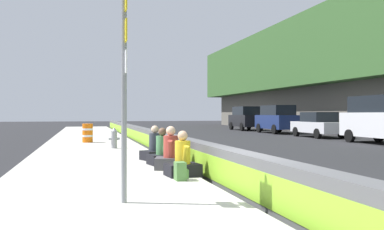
{
  "coord_description": "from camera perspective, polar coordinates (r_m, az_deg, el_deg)",
  "views": [
    {
      "loc": [
        -7.34,
        3.03,
        1.6
      ],
      "look_at": [
        8.11,
        -1.11,
        1.55
      ],
      "focal_mm": 38.07,
      "sensor_mm": 36.0,
      "label": 1
    }
  ],
  "objects": [
    {
      "name": "ground_plane",
      "position": [
        8.1,
        7.43,
        -11.2
      ],
      "size": [
        160.0,
        160.0,
        0.0
      ],
      "primitive_type": "plane",
      "color": "#232326",
      "rests_on": "ground"
    },
    {
      "name": "seated_person_foreground",
      "position": [
        9.59,
        -1.32,
        -6.56
      ],
      "size": [
        0.72,
        0.82,
        1.06
      ],
      "color": "black",
      "rests_on": "sidewalk_strip"
    },
    {
      "name": "fire_hydrant",
      "position": [
        17.47,
        -10.85,
        -3.13
      ],
      "size": [
        0.26,
        0.46,
        0.88
      ],
      "color": "gray",
      "rests_on": "sidewalk_strip"
    },
    {
      "name": "seated_person_rear",
      "position": [
        11.74,
        -4.17,
        -5.33
      ],
      "size": [
        0.77,
        0.86,
        1.06
      ],
      "color": "black",
      "rests_on": "sidewalk_strip"
    },
    {
      "name": "parked_car_midline",
      "position": [
        33.87,
        11.84,
        -0.52
      ],
      "size": [
        4.85,
        2.17,
        2.28
      ],
      "color": "navy",
      "rests_on": "ground_plane"
    },
    {
      "name": "seated_person_far",
      "position": [
        12.93,
        -5.22,
        -4.78
      ],
      "size": [
        0.88,
        0.95,
        1.09
      ],
      "color": "black",
      "rests_on": "sidewalk_strip"
    },
    {
      "name": "parked_car_fourth",
      "position": [
        28.7,
        17.26,
        -1.29
      ],
      "size": [
        4.56,
        2.07,
        1.71
      ],
      "color": "silver",
      "rests_on": "ground_plane"
    },
    {
      "name": "backpack",
      "position": [
        8.99,
        -1.6,
        -7.9
      ],
      "size": [
        0.32,
        0.28,
        0.4
      ],
      "color": "#4C7A3D",
      "rests_on": "sidewalk_strip"
    },
    {
      "name": "sidewalk_strip",
      "position": [
        7.51,
        -12.03,
        -11.57
      ],
      "size": [
        80.0,
        4.4,
        0.14
      ],
      "primitive_type": "cube",
      "color": "#B5B2A8",
      "rests_on": "ground_plane"
    },
    {
      "name": "parked_car_far",
      "position": [
        39.46,
        7.53,
        -0.41
      ],
      "size": [
        4.86,
        2.2,
        2.28
      ],
      "color": "black",
      "rests_on": "ground_plane"
    },
    {
      "name": "jersey_barrier",
      "position": [
        8.03,
        7.4,
        -8.23
      ],
      "size": [
        76.0,
        0.45,
        0.85
      ],
      "color": "#545456",
      "rests_on": "ground_plane"
    },
    {
      "name": "route_sign_post",
      "position": [
        6.78,
        -9.45,
        5.56
      ],
      "size": [
        0.44,
        0.09,
        3.6
      ],
      "color": "gray",
      "rests_on": "sidewalk_strip"
    },
    {
      "name": "construction_barrel",
      "position": [
        21.33,
        -14.42,
        -2.45
      ],
      "size": [
        0.54,
        0.54,
        0.95
      ],
      "color": "orange",
      "rests_on": "sidewalk_strip"
    },
    {
      "name": "seated_person_middle",
      "position": [
        10.78,
        -2.99,
        -5.7
      ],
      "size": [
        0.89,
        0.97,
        1.13
      ],
      "color": "#424247",
      "rests_on": "sidewalk_strip"
    }
  ]
}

